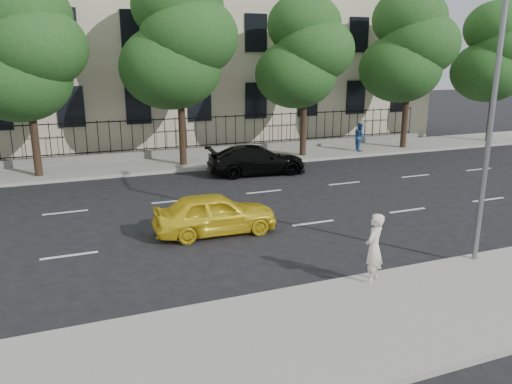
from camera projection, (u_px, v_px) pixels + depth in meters
ground at (352, 248)px, 15.12m from camera, size 120.00×120.00×0.00m
near_sidewalk at (446, 304)px, 11.51m from camera, size 60.00×4.00×0.15m
far_sidewalk at (215, 160)px, 27.66m from camera, size 60.00×4.00×0.15m
lane_markings at (286, 206)px, 19.38m from camera, size 49.60×4.62×0.01m
masonry_building at (173, 4)px, 33.35m from camera, size 34.60×12.11×18.50m
iron_fence at (207, 145)px, 29.03m from camera, size 30.00×0.50×2.20m
street_light at (480, 74)px, 13.08m from camera, size 0.25×3.32×8.05m
tree_b at (26, 51)px, 22.38m from camera, size 5.53×5.12×8.97m
tree_c at (179, 40)px, 24.73m from camera, size 5.89×5.50×9.80m
tree_d at (304, 53)px, 27.38m from camera, size 5.34×4.94×8.84m
tree_e at (409, 47)px, 29.78m from camera, size 5.71×5.31×9.46m
tree_f at (497, 53)px, 32.37m from camera, size 5.52×5.12×9.01m
yellow_taxi at (215, 213)px, 16.19m from camera, size 4.05×1.76×1.36m
black_sedan at (257, 160)px, 24.52m from camera, size 5.05×2.44×1.42m
woman_near at (374, 248)px, 12.29m from camera, size 0.77×0.71×1.77m
pedestrian_far at (360, 137)px, 29.81m from camera, size 0.83×0.96×1.69m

